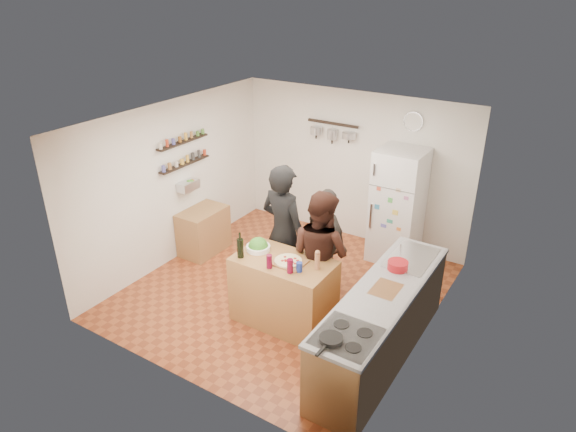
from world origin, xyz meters
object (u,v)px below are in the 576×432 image
Objects in this scene: counter_run at (382,324)px; salad_bowl at (258,248)px; person_left at (283,233)px; wall_clock at (413,121)px; person_center at (320,254)px; person_back at (326,240)px; salt_canister at (299,267)px; red_bowl at (398,265)px; pepper_mill at (317,261)px; prep_island at (284,291)px; side_table at (204,231)px; fridge at (397,206)px; skillet at (331,339)px; wine_bottle at (240,248)px.

salad_bowl is at bearing 179.64° from counter_run.
wall_clock is (0.93, 2.13, 1.18)m from person_left.
person_center is 0.60m from person_back.
salt_canister is 1.18m from red_bowl.
pepper_mill is (0.87, 0.00, 0.07)m from salad_bowl.
prep_island is 0.64× the size of person_left.
prep_island is 6.21× the size of pepper_mill.
person_left reaches higher than side_table.
person_left is at bearing 122.87° from prep_island.
person_center reaches higher than side_table.
side_table is (-2.69, -1.46, -0.54)m from fridge.
side_table is at bearing 153.81° from salad_bowl.
pepper_mill reaches higher than skillet.
counter_run is at bearing 1.68° from prep_island.
skillet reaches higher than side_table.
person_center is (0.78, 0.66, -0.16)m from wine_bottle.
red_bowl is (1.63, 0.01, 0.00)m from person_left.
fridge is (0.58, 2.34, 0.45)m from prep_island.
prep_island is 2.29m from side_table.
prep_island is 1.70m from skillet.
red_bowl is 0.82× the size of wall_clock.
red_bowl reaches higher than side_table.
person_left is 0.74× the size of counter_run.
red_bowl is at bearing 30.77° from pepper_mill.
red_bowl is at bearing 34.13° from salt_canister.
person_back reaches higher than skillet.
pepper_mill reaches higher than salad_bowl.
wine_bottle is at bearing -106.50° from salad_bowl.
wine_bottle is 0.84× the size of wall_clock.
side_table is (-2.41, 1.00, -0.61)m from salt_canister.
counter_run reaches higher than side_table.
salt_canister is 0.06× the size of person_left.
skillet is at bearing -54.96° from pepper_mill.
fridge reaches higher than red_bowl.
prep_island is at bearing -173.66° from pepper_mill.
red_bowl is at bearing -172.02° from person_left.
fridge reaches higher than side_table.
pepper_mill is 2.86m from wall_clock.
salad_bowl is (-0.42, 0.05, 0.49)m from prep_island.
wine_bottle is (-0.08, -0.27, 0.10)m from salad_bowl.
person_back reaches higher than counter_run.
skillet is 0.96× the size of red_bowl.
fridge reaches higher than prep_island.
wall_clock is at bearing 69.51° from wine_bottle.
person_left is at bearing 81.43° from salad_bowl.
salt_canister reaches higher than skillet.
skillet is (1.58, -1.60, -0.03)m from person_left.
wall_clock is at bearing 90.00° from fridge.
person_back is at bearing 119.47° from skillet.
salad_bowl is 0.12× the size of counter_run.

